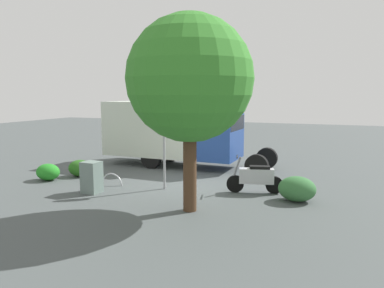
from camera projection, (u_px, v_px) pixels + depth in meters
name	position (u px, v px, depth m)	size (l,w,h in m)	color
ground_plane	(183.00, 186.00, 12.76)	(60.00, 60.00, 0.00)	#484E4E
box_truck_near	(172.00, 130.00, 16.24)	(7.56, 2.38, 2.85)	black
motorcycle	(256.00, 177.00, 11.75)	(1.78, 0.71, 1.20)	black
stop_sign	(164.00, 127.00, 12.05)	(0.71, 0.33, 3.13)	#9E9EA3
street_tree	(190.00, 79.00, 9.54)	(3.35, 3.35, 5.25)	#47301E
utility_cabinet	(92.00, 177.00, 11.79)	(0.56, 0.49, 1.02)	slate
bike_rack_hoop	(112.00, 185.00, 12.88)	(0.85, 0.85, 0.05)	#B7B7BC
shrub_near_sign	(80.00, 168.00, 14.19)	(0.94, 0.77, 0.64)	#285F1C
shrub_mid_verge	(297.00, 189.00, 10.85)	(1.10, 0.90, 0.75)	#356C38
shrub_by_tree	(48.00, 172.00, 13.54)	(0.90, 0.74, 0.62)	#258724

